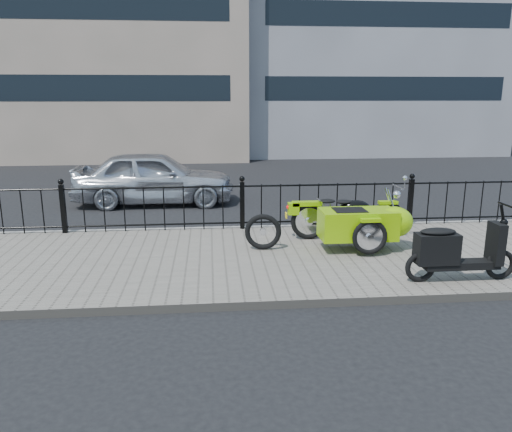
{
  "coord_description": "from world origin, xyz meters",
  "views": [
    {
      "loc": [
        -0.63,
        -8.48,
        2.78
      ],
      "look_at": [
        0.15,
        -0.1,
        0.72
      ],
      "focal_mm": 35.0,
      "sensor_mm": 36.0,
      "label": 1
    }
  ],
  "objects": [
    {
      "name": "scooter",
      "position": [
        2.87,
        -1.9,
        0.56
      ],
      "size": [
        1.67,
        0.49,
        1.13
      ],
      "color": "black",
      "rests_on": "sidewalk"
    },
    {
      "name": "sidewalk",
      "position": [
        0.0,
        -0.5,
        0.06
      ],
      "size": [
        30.0,
        3.8,
        0.12
      ],
      "primitive_type": "cube",
      "color": "#696358",
      "rests_on": "ground"
    },
    {
      "name": "motorcycle_sidecar",
      "position": [
        2.07,
        -0.19,
        0.59
      ],
      "size": [
        2.28,
        1.48,
        0.98
      ],
      "color": "black",
      "rests_on": "sidewalk"
    },
    {
      "name": "curb",
      "position": [
        0.0,
        1.44,
        0.06
      ],
      "size": [
        30.0,
        0.1,
        0.12
      ],
      "primitive_type": "cube",
      "color": "gray",
      "rests_on": "ground"
    },
    {
      "name": "building_tan",
      "position": [
        -6.0,
        15.99,
        6.0
      ],
      "size": [
        14.0,
        8.01,
        12.0
      ],
      "color": "gray",
      "rests_on": "ground"
    },
    {
      "name": "sedan_car",
      "position": [
        -2.07,
        4.4,
        0.69
      ],
      "size": [
        4.06,
        1.65,
        1.38
      ],
      "primitive_type": "imported",
      "rotation": [
        0.0,
        0.0,
        1.57
      ],
      "color": "silver",
      "rests_on": "ground"
    },
    {
      "name": "ground",
      "position": [
        0.0,
        0.0,
        0.0
      ],
      "size": [
        120.0,
        120.0,
        0.0
      ],
      "primitive_type": "plane",
      "color": "black",
      "rests_on": "ground"
    },
    {
      "name": "iron_fence",
      "position": [
        0.0,
        1.3,
        0.59
      ],
      "size": [
        14.11,
        0.11,
        1.08
      ],
      "color": "black",
      "rests_on": "sidewalk"
    },
    {
      "name": "spare_tire",
      "position": [
        0.27,
        -0.15,
        0.44
      ],
      "size": [
        0.65,
        0.16,
        0.64
      ],
      "primitive_type": "torus",
      "rotation": [
        1.57,
        0.0,
        -0.11
      ],
      "color": "black",
      "rests_on": "sidewalk"
    }
  ]
}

